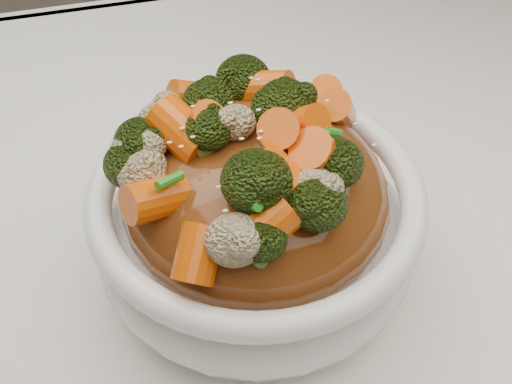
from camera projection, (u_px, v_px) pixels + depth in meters
name	position (u px, v px, depth m)	size (l,w,h in m)	color
tablecloth	(248.00, 229.00, 0.53)	(1.20, 0.80, 0.04)	white
bowl	(256.00, 225.00, 0.45)	(0.24, 0.24, 0.09)	white
sauce_base	(256.00, 195.00, 0.43)	(0.19, 0.19, 0.10)	#623010
carrots	(256.00, 120.00, 0.38)	(0.19, 0.19, 0.06)	#D25106
broccoli	(256.00, 121.00, 0.38)	(0.19, 0.19, 0.05)	black
cauliflower	(256.00, 124.00, 0.38)	(0.19, 0.19, 0.04)	tan
scallions	(256.00, 119.00, 0.38)	(0.14, 0.14, 0.02)	#237C1C
sesame_seeds	(256.00, 119.00, 0.38)	(0.17, 0.17, 0.01)	#F7E8AF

